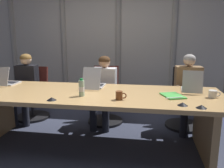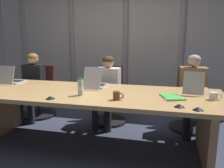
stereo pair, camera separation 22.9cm
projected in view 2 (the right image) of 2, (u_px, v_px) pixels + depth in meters
ground_plane at (92, 144)px, 3.17m from camera, size 11.52×11.52×0.00m
conference_table at (91, 103)px, 3.04m from camera, size 3.39×1.14×0.75m
curtain_backdrop at (122, 37)px, 4.88m from camera, size 5.76×0.17×2.89m
laptop_left_end at (12, 80)px, 3.57m from camera, size 0.25×0.40×0.28m
laptop_left_mid at (96, 83)px, 3.28m from camera, size 0.25×0.46×0.30m
laptop_center at (193, 89)px, 2.95m from camera, size 0.29×0.40×0.29m
office_chair_left_end at (40, 97)px, 4.28m from camera, size 0.60×0.60×0.92m
office_chair_left_mid at (109, 101)px, 3.98m from camera, size 0.60×0.60×0.96m
office_chair_center at (189, 106)px, 3.67m from camera, size 0.60×0.60×0.96m
person_left_end at (32, 82)px, 4.07m from camera, size 0.39×0.57×1.17m
person_left_mid at (107, 86)px, 3.76m from camera, size 0.41×0.56×1.15m
person_center at (193, 90)px, 3.46m from camera, size 0.42×0.56×1.19m
water_bottle_primary at (81, 88)px, 2.82m from camera, size 0.07×0.07×0.22m
coffee_mug_near at (214, 96)px, 2.64m from camera, size 0.14×0.10×0.09m
coffee_mug_far at (117, 96)px, 2.63m from camera, size 0.13×0.08×0.10m
conference_mic_left_side at (50, 98)px, 2.68m from camera, size 0.11×0.11×0.03m
conference_mic_middle at (198, 109)px, 2.27m from camera, size 0.11×0.11×0.03m
conference_mic_right_side at (179, 106)px, 2.37m from camera, size 0.11×0.11×0.03m
spiral_notepad at (172, 97)px, 2.73m from camera, size 0.32×0.36×0.03m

